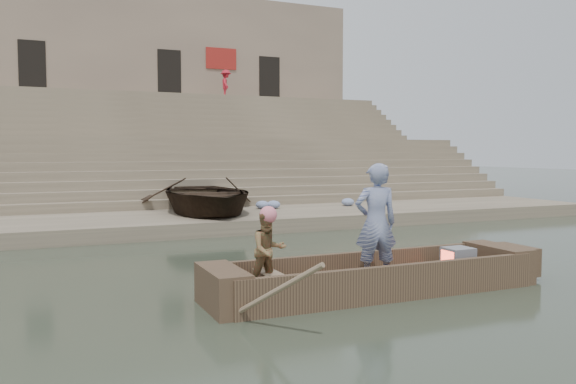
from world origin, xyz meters
TOP-DOWN VIEW (x-y plane):
  - ground at (0.00, 0.00)m, footprint 120.00×120.00m
  - lower_landing at (0.00, 8.00)m, footprint 32.00×4.00m
  - mid_landing at (0.00, 15.50)m, footprint 32.00×3.00m
  - upper_landing at (0.00, 22.50)m, footprint 32.00×3.00m
  - ghat_steps at (0.00, 17.19)m, footprint 32.00×11.00m
  - building_wall at (0.00, 26.50)m, footprint 32.00×5.07m
  - main_rowboat at (2.90, -0.81)m, footprint 5.00×1.30m
  - rowboat_trim at (3.10, -0.82)m, footprint 6.04×2.63m
  - standing_man at (2.80, -0.97)m, footprint 0.76×0.59m
  - rowing_man at (1.07, -0.76)m, footprint 0.60×0.49m
  - television at (4.55, -0.81)m, footprint 0.46×0.42m
  - beached_rowboat at (2.67, 8.37)m, footprint 4.17×5.55m
  - pedestrian at (7.89, 22.76)m, footprint 0.82×1.15m
  - cloth_bundles at (5.86, 8.83)m, footprint 3.52×0.63m

SIDE VIEW (x-z plane):
  - ground at x=0.00m, z-range 0.00..0.00m
  - main_rowboat at x=2.90m, z-range 0.00..0.22m
  - lower_landing at x=0.00m, z-range 0.00..0.40m
  - rowboat_trim at x=3.10m, z-range -0.62..1.23m
  - television at x=4.55m, z-range 0.22..0.62m
  - cloth_bundles at x=5.86m, z-range 0.40..0.66m
  - rowing_man at x=1.07m, z-range 0.22..1.39m
  - beached_rowboat at x=2.67m, z-range 0.40..1.49m
  - standing_man at x=2.80m, z-range 0.22..2.09m
  - mid_landing at x=0.00m, z-range 0.00..2.80m
  - ghat_steps at x=0.00m, z-range -0.80..4.40m
  - upper_landing at x=0.00m, z-range 0.00..5.20m
  - building_wall at x=0.00m, z-range 0.00..11.20m
  - pedestrian at x=7.89m, z-range 5.20..6.81m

